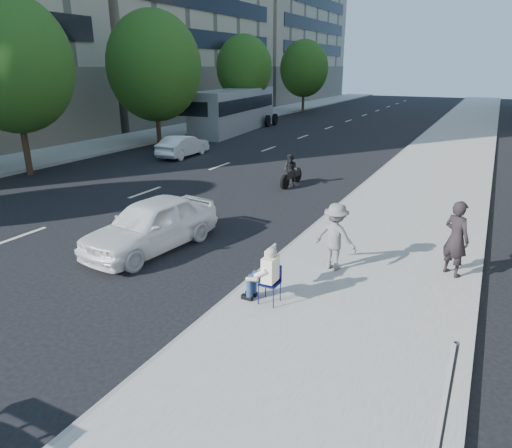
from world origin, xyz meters
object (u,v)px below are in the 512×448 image
Objects in this scene: pedestrian_woman at (456,238)px; white_sedan_near at (151,224)px; jogger at (335,237)px; motorcycle at (291,172)px; white_sedan_mid at (183,146)px; bus at (235,110)px; seated_protester at (266,271)px.

pedestrian_woman is 0.43× the size of white_sedan_near.
jogger reaches higher than motorcycle.
pedestrian_woman is 10.01m from motorcycle.
jogger is 0.46× the size of white_sedan_mid.
pedestrian_woman is at bearing -150.65° from jogger.
motorcycle is at bearing -7.86° from pedestrian_woman.
jogger is 0.14× the size of bus.
pedestrian_woman is 0.50× the size of white_sedan_mid.
bus is (-11.26, 14.81, 1.00)m from motorcycle.
motorcycle is (-4.57, 7.87, -0.38)m from jogger.
pedestrian_woman is at bearing -56.40° from bus.
white_sedan_near is 8.67m from motorcycle.
white_sedan_near reaches higher than motorcycle.
motorcycle is at bearing -50.84° from jogger.
seated_protester is 0.64× the size of motorcycle.
white_sedan_mid is at bearing -32.41° from jogger.
bus is (-10.59, 23.45, 0.89)m from white_sedan_near.
bus is (-18.53, 21.67, 0.54)m from pedestrian_woman.
jogger is at bearing -62.03° from bus.
pedestrian_woman is (3.51, 3.35, 0.23)m from seated_protester.
seated_protester is 0.34× the size of white_sedan_mid.
motorcycle is (-7.28, 6.86, -0.46)m from pedestrian_woman.
white_sedan_near is 25.75m from bus.
bus is (-15.02, 25.02, 0.76)m from seated_protester.
motorcycle is 18.63m from bus.
pedestrian_woman is 0.93× the size of motorcycle.
jogger is at bearing 55.80° from pedestrian_woman.
bus is at bearing -77.62° from white_sedan_mid.
jogger is 17.28m from white_sedan_mid.
white_sedan_mid is (-7.72, 12.22, -0.12)m from white_sedan_near.
pedestrian_woman is 18.83m from white_sedan_mid.
bus is at bearing 120.77° from white_sedan_near.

